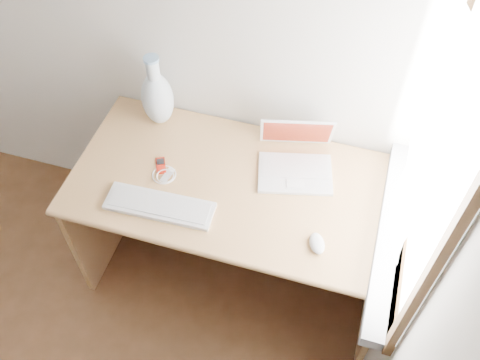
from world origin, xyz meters
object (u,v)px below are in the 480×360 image
(desk, at_px, (242,198))
(laptop, at_px, (298,160))
(vase, at_px, (157,97))
(external_keyboard, at_px, (160,206))

(desk, bearing_deg, laptop, 18.64)
(desk, distance_m, vase, 0.61)
(external_keyboard, bearing_deg, vase, 108.86)
(desk, bearing_deg, external_keyboard, -132.35)
(external_keyboard, bearing_deg, laptop, 34.32)
(laptop, bearing_deg, external_keyboard, -156.87)
(laptop, height_order, vase, vase)
(vase, bearing_deg, laptop, -8.05)
(external_keyboard, relative_size, vase, 1.23)
(external_keyboard, bearing_deg, desk, 45.16)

